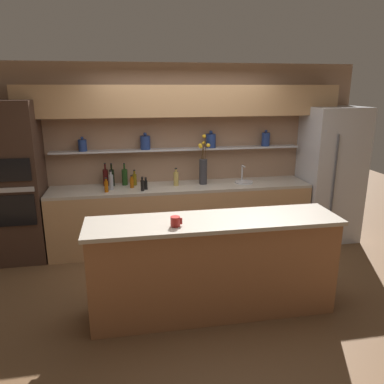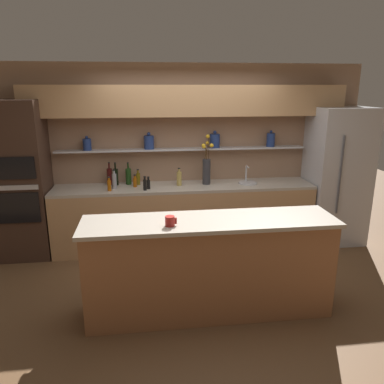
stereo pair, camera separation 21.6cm
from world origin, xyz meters
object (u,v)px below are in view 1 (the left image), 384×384
Objects in this scene: sink_fixture at (244,181)px; bottle_sauce_4 at (132,183)px; bottle_wine_1 at (106,177)px; bottle_spirit_8 at (176,178)px; bottle_spirit_7 at (111,182)px; bottle_oil_9 at (135,179)px; bottle_wine_5 at (112,177)px; refrigerator at (330,174)px; bottle_sauce_6 at (106,186)px; oven_tower at (16,183)px; flower_vase at (203,168)px; bottle_sauce_3 at (142,185)px; coffee_mug at (175,221)px; bottle_wine_2 at (125,177)px; bottle_sauce_0 at (146,184)px.

sink_fixture reaches higher than bottle_sauce_4.
bottle_wine_1 is 1.30× the size of bottle_spirit_8.
bottle_sauce_4 is at bearing -179.05° from bottle_spirit_8.
bottle_spirit_7 is 0.37m from bottle_oil_9.
refrigerator is at bearing -3.65° from bottle_wine_5.
bottle_wine_5 is 1.65× the size of bottle_sauce_6.
bottle_spirit_8 is at bearing 179.20° from sink_fixture.
oven_tower is 1.55m from bottle_oil_9.
sink_fixture is (-1.34, 0.05, -0.05)m from refrigerator.
refrigerator is at bearing -0.47° from oven_tower.
bottle_wine_5 is (-1.29, 0.12, -0.12)m from flower_vase.
flower_vase reaches higher than bottle_wine_1.
oven_tower reaches higher than bottle_sauce_4.
bottle_wine_5 is at bearing 139.63° from bottle_sauce_3.
bottle_wine_5 is at bearing 170.91° from bottle_spirit_8.
bottle_sauce_6 is 0.75× the size of bottle_spirit_7.
refrigerator reaches higher than bottle_wine_1.
bottle_spirit_8 is (0.96, 0.18, 0.02)m from bottle_sauce_6.
bottle_oil_9 is at bearing 99.07° from coffee_mug.
bottle_sauce_3 is (1.64, -0.18, -0.06)m from oven_tower.
bottle_spirit_8 is (-1.00, 0.01, 0.08)m from sink_fixture.
bottle_sauce_4 is at bearing -29.41° from bottle_wine_5.
sink_fixture is 1.33× the size of bottle_sauce_6.
flower_vase is at bearing 3.45° from bottle_spirit_7.
bottle_oil_9 is at bearing 174.93° from sink_fixture.
bottle_sauce_4 is 1.61× the size of coffee_mug.
refrigerator reaches higher than bottle_spirit_8.
oven_tower is at bearing -174.36° from bottle_oil_9.
bottle_sauce_6 is at bearing -175.21° from sink_fixture.
refrigerator reaches higher than bottle_wine_2.
bottle_wine_1 is (1.14, 0.18, -0.02)m from oven_tower.
flower_vase is 0.86m from bottle_sauce_0.
bottle_wine_5 is 1.29× the size of bottle_spirit_8.
bottle_wine_5 is at bearing 174.71° from flower_vase.
bottle_wine_2 is (0.27, -0.00, -0.01)m from bottle_wine_1.
bottle_wine_5 is 1.24× the size of bottle_spirit_7.
flower_vase is 4.16× the size of bottle_sauce_0.
refrigerator reaches higher than coffee_mug.
bottle_sauce_3 is (-0.88, -0.23, -0.16)m from flower_vase.
bottle_sauce_6 is at bearing -7.42° from oven_tower.
bottle_wine_5 reaches higher than bottle_wine_2.
bottle_sauce_0 is at bearing -169.20° from flower_vase.
oven_tower reaches higher than bottle_spirit_8.
bottle_sauce_0 is 0.53m from bottle_sauce_6.
sink_fixture reaches higher than coffee_mug.
bottle_sauce_4 is (-1.62, 0.00, 0.05)m from sink_fixture.
oven_tower reaches higher than sink_fixture.
bottle_wine_5 reaches higher than bottle_sauce_3.
oven_tower reaches higher than refrigerator.
flower_vase reaches higher than bottle_wine_2.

